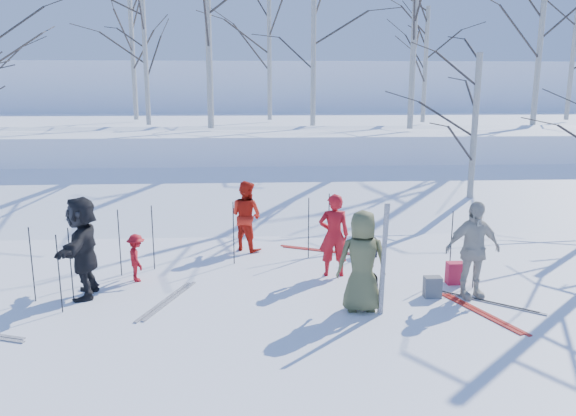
{
  "coord_description": "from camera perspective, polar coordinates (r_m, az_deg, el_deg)",
  "views": [
    {
      "loc": [
        -0.66,
        -9.43,
        3.72
      ],
      "look_at": [
        0.0,
        1.5,
        1.3
      ],
      "focal_mm": 35.0,
      "sensor_mm": 36.0,
      "label": 1
    }
  ],
  "objects": [
    {
      "name": "ground",
      "position": [
        10.16,
        0.51,
        -9.02
      ],
      "size": [
        120.0,
        120.0,
        0.0
      ],
      "primitive_type": "plane",
      "color": "white",
      "rests_on": "ground"
    },
    {
      "name": "snow_ramp",
      "position": [
        16.82,
        -1.12,
        0.22
      ],
      "size": [
        70.0,
        9.49,
        4.12
      ],
      "primitive_type": "cube",
      "rotation": [
        0.3,
        0.0,
        0.0
      ],
      "color": "white",
      "rests_on": "ground"
    },
    {
      "name": "snow_plateau",
      "position": [
        26.58,
        -2.02,
        6.59
      ],
      "size": [
        70.0,
        18.0,
        2.2
      ],
      "primitive_type": "cube",
      "color": "white",
      "rests_on": "ground"
    },
    {
      "name": "far_hill",
      "position": [
        47.46,
        -2.69,
        10.39
      ],
      "size": [
        90.0,
        30.0,
        6.0
      ],
      "primitive_type": "cube",
      "color": "white",
      "rests_on": "ground"
    },
    {
      "name": "skier_olive_center",
      "position": [
        9.39,
        7.56,
        -5.4
      ],
      "size": [
        0.86,
        0.57,
        1.72
      ],
      "primitive_type": "imported",
      "rotation": [
        0.0,
        0.0,
        3.11
      ],
      "color": "#505332",
      "rests_on": "ground"
    },
    {
      "name": "skier_red_north",
      "position": [
        11.05,
        4.68,
        -2.77
      ],
      "size": [
        0.62,
        0.42,
        1.65
      ],
      "primitive_type": "imported",
      "rotation": [
        0.0,
        0.0,
        3.1
      ],
      "color": "#AC1018",
      "rests_on": "ground"
    },
    {
      "name": "skier_redor_behind",
      "position": [
        12.77,
        -4.26,
        -0.78
      ],
      "size": [
        0.99,
        0.96,
        1.6
      ],
      "primitive_type": "imported",
      "rotation": [
        0.0,
        0.0,
        2.46
      ],
      "color": "red",
      "rests_on": "ground"
    },
    {
      "name": "skier_red_seated",
      "position": [
        11.19,
        -15.14,
        -4.91
      ],
      "size": [
        0.55,
        0.68,
        0.93
      ],
      "primitive_type": "imported",
      "rotation": [
        0.0,
        0.0,
        1.97
      ],
      "color": "#AC1018",
      "rests_on": "ground"
    },
    {
      "name": "skier_cream_east",
      "position": [
        10.4,
        18.26,
        -4.06
      ],
      "size": [
        1.07,
        0.55,
        1.75
      ],
      "primitive_type": "imported",
      "rotation": [
        0.0,
        0.0,
        0.13
      ],
      "color": "beige",
      "rests_on": "ground"
    },
    {
      "name": "skier_grey_west",
      "position": [
        10.56,
        -20.11,
        -3.74
      ],
      "size": [
        0.61,
        1.71,
        1.82
      ],
      "primitive_type": "imported",
      "rotation": [
        0.0,
        0.0,
        4.76
      ],
      "color": "black",
      "rests_on": "ground"
    },
    {
      "name": "dog",
      "position": [
        10.39,
        8.63,
        -7.08
      ],
      "size": [
        0.43,
        0.69,
        0.54
      ],
      "primitive_type": "imported",
      "rotation": [
        0.0,
        0.0,
        3.37
      ],
      "color": "black",
      "rests_on": "ground"
    },
    {
      "name": "upright_ski_left",
      "position": [
        9.19,
        9.69,
        -5.26
      ],
      "size": [
        0.07,
        0.15,
        1.9
      ],
      "primitive_type": "cube",
      "rotation": [
        0.07,
        0.0,
        0.0
      ],
      "color": "silver",
      "rests_on": "ground"
    },
    {
      "name": "upright_ski_right",
      "position": [
        9.24,
        9.68,
        -5.17
      ],
      "size": [
        0.1,
        0.23,
        1.89
      ],
      "primitive_type": "cube",
      "rotation": [
        0.1,
        0.0,
        0.14
      ],
      "color": "silver",
      "rests_on": "ground"
    },
    {
      "name": "ski_pair_b",
      "position": [
        12.86,
        3.34,
        -4.32
      ],
      "size": [
        1.66,
        2.05,
        0.02
      ],
      "primitive_type": null,
      "rotation": [
        0.0,
        0.0,
        1.13
      ],
      "color": "#A82018",
      "rests_on": "ground"
    },
    {
      "name": "ski_pair_c",
      "position": [
        10.19,
        -12.17,
        -9.18
      ],
      "size": [
        1.41,
        2.03,
        0.02
      ],
      "primitive_type": null,
      "rotation": [
        0.0,
        0.0,
        -0.34
      ],
      "color": "silver",
      "rests_on": "ground"
    },
    {
      "name": "ski_pair_d",
      "position": [
        10.01,
        19.05,
        -10.01
      ],
      "size": [
        1.46,
        2.03,
        0.02
      ],
      "primitive_type": null,
      "rotation": [
        0.0,
        0.0,
        0.36
      ],
      "color": "#A82018",
      "rests_on": "ground"
    },
    {
      "name": "ski_pair_e",
      "position": [
        10.52,
        19.43,
        -8.93
      ],
      "size": [
        2.06,
        2.1,
        0.02
      ],
      "primitive_type": null,
      "rotation": [
        0.0,
        0.0,
        0.88
      ],
      "color": "silver",
      "rests_on": "ground"
    },
    {
      "name": "ski_pole_a",
      "position": [
        11.82,
        -5.55,
        -2.55
      ],
      "size": [
        0.02,
        0.02,
        1.34
      ],
      "primitive_type": "cylinder",
      "color": "black",
      "rests_on": "ground"
    },
    {
      "name": "ski_pole_b",
      "position": [
        11.53,
        -16.74,
        -3.42
      ],
      "size": [
        0.02,
        0.02,
        1.34
      ],
      "primitive_type": "cylinder",
      "color": "black",
      "rests_on": "ground"
    },
    {
      "name": "ski_pole_c",
      "position": [
        12.66,
        4.17,
        -1.51
      ],
      "size": [
        0.02,
        0.02,
        1.34
      ],
      "primitive_type": "cylinder",
      "color": "black",
      "rests_on": "ground"
    },
    {
      "name": "ski_pole_d",
      "position": [
        10.91,
        18.45,
        -4.43
      ],
      "size": [
        0.02,
        0.02,
        1.34
      ],
      "primitive_type": "cylinder",
      "color": "black",
      "rests_on": "ground"
    },
    {
      "name": "ski_pole_e",
      "position": [
        10.01,
        -22.23,
        -6.23
      ],
      "size": [
        0.02,
        0.02,
        1.34
      ],
      "primitive_type": "cylinder",
      "color": "black",
      "rests_on": "ground"
    },
    {
      "name": "ski_pole_f",
      "position": [
        10.39,
        -21.2,
        -5.48
      ],
      "size": [
        0.02,
        0.02,
        1.34
      ],
      "primitive_type": "cylinder",
      "color": "black",
      "rests_on": "ground"
    },
    {
      "name": "ski_pole_g",
      "position": [
        12.17,
        2.1,
        -2.05
      ],
      "size": [
        0.02,
        0.02,
        1.34
      ],
      "primitive_type": "cylinder",
      "color": "black",
      "rests_on": "ground"
    },
    {
      "name": "ski_pole_h",
      "position": [
        10.71,
        -24.56,
        -5.26
      ],
      "size": [
        0.02,
        0.02,
        1.34
      ],
      "primitive_type": "cylinder",
      "color": "black",
      "rests_on": "ground"
    },
    {
      "name": "ski_pole_i",
      "position": [
        11.74,
        -13.56,
        -2.95
      ],
      "size": [
        0.02,
        0.02,
        1.34
      ],
      "primitive_type": "cylinder",
      "color": "black",
      "rests_on": "ground"
    },
    {
      "name": "ski_pole_j",
      "position": [
        11.37,
        16.23,
        -3.61
      ],
      "size": [
        0.02,
        0.02,
        1.34
      ],
      "primitive_type": "cylinder",
      "color": "black",
      "rests_on": "ground"
    },
    {
      "name": "backpack_red",
      "position": [
        11.19,
        16.61,
        -6.35
      ],
      "size": [
        0.32,
        0.22,
        0.42
      ],
      "primitive_type": "cube",
      "color": "#B81C36",
      "rests_on": "ground"
    },
    {
      "name": "backpack_grey",
      "position": [
        10.41,
        14.47,
        -7.77
      ],
      "size": [
        0.3,
        0.2,
        0.38
      ],
      "primitive_type": "cube",
      "color": "#585A60",
      "rests_on": "ground"
    },
    {
      "name": "backpack_dark",
      "position": [
        12.54,
        8.19,
        -3.97
      ],
      "size": [
        0.34,
        0.24,
        0.4
      ],
      "primitive_type": "cube",
      "color": "black",
      "rests_on": "ground"
    },
    {
      "name": "birch_plateau_a",
      "position": [
        25.8,
        -15.54,
        15.45
      ],
      "size": [
        4.88,
        4.88,
        6.11
      ],
      "primitive_type": null,
      "color": "silver",
      "rests_on": "snow_plateau"
    },
    {
      "name": "birch_plateau_b",
      "position": [
        27.54,
        27.02,
        14.27
      ],
      "size": [
        4.82,
        4.82,
        6.03
      ],
      "primitive_type": null,
      "color": "silver",
      "rests_on": "snow_plateau"
    },
    {
      "name": "birch_plateau_c",
      "position": [
        23.84,
        13.78,
        13.91
      ],
      "size": [
        3.77,
        3.77,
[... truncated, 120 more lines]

